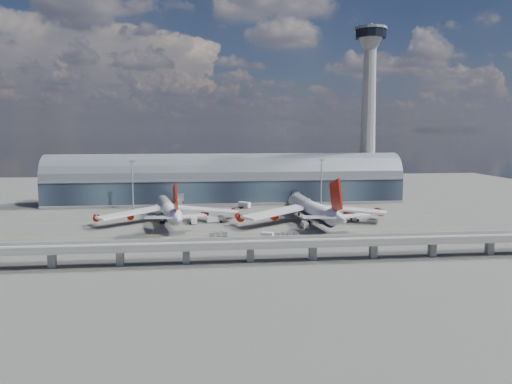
{
  "coord_description": "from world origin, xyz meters",
  "views": [
    {
      "loc": [
        -15.66,
        -207.26,
        40.96
      ],
      "look_at": [
        9.25,
        10.0,
        14.0
      ],
      "focal_mm": 35.0,
      "sensor_mm": 36.0,
      "label": 1
    }
  ],
  "objects": [
    {
      "name": "cargo_train_0",
      "position": [
        -8.37,
        -16.69,
        0.9
      ],
      "size": [
        7.85,
        3.51,
        1.72
      ],
      "rotation": [
        0.0,
        0.0,
        1.31
      ],
      "color": "gray",
      "rests_on": "ground"
    },
    {
      "name": "floodlight_mast_right",
      "position": [
        50.0,
        55.0,
        13.63
      ],
      "size": [
        3.0,
        0.7,
        25.7
      ],
      "color": "gray",
      "rests_on": "ground"
    },
    {
      "name": "taxi_lines",
      "position": [
        0.0,
        22.11,
        0.01
      ],
      "size": [
        200.0,
        80.12,
        0.01
      ],
      "color": "gold",
      "rests_on": "ground"
    },
    {
      "name": "floodlight_mast_left",
      "position": [
        -50.0,
        55.0,
        13.63
      ],
      "size": [
        3.0,
        0.7,
        25.7
      ],
      "color": "gray",
      "rests_on": "ground"
    },
    {
      "name": "ground",
      "position": [
        0.0,
        0.0,
        0.0
      ],
      "size": [
        500.0,
        500.0,
        0.0
      ],
      "primitive_type": "plane",
      "color": "#474744",
      "rests_on": "ground"
    },
    {
      "name": "jet_bridge_right",
      "position": [
        37.78,
        51.18,
        5.18
      ],
      "size": [
        4.4,
        32.0,
        7.25
      ],
      "color": "gray",
      "rests_on": "ground"
    },
    {
      "name": "cargo_train_1",
      "position": [
        17.77,
        -19.48,
        0.82
      ],
      "size": [
        9.49,
        2.41,
        1.57
      ],
      "rotation": [
        0.0,
        0.0,
        1.47
      ],
      "color": "gray",
      "rests_on": "ground"
    },
    {
      "name": "service_truck_5",
      "position": [
        8.11,
        54.12,
        1.65
      ],
      "size": [
        6.63,
        6.43,
        3.23
      ],
      "rotation": [
        0.0,
        0.0,
        0.82
      ],
      "color": "silver",
      "rests_on": "ground"
    },
    {
      "name": "jet_bridge_left",
      "position": [
        -26.23,
        53.12,
        5.18
      ],
      "size": [
        4.4,
        28.0,
        7.25
      ],
      "color": "gray",
      "rests_on": "ground"
    },
    {
      "name": "terminal",
      "position": [
        0.0,
        77.99,
        11.34
      ],
      "size": [
        200.0,
        30.0,
        28.0
      ],
      "color": "#1E2633",
      "rests_on": "ground"
    },
    {
      "name": "service_truck_4",
      "position": [
        54.92,
        11.36,
        1.39
      ],
      "size": [
        3.58,
        5.19,
        2.75
      ],
      "rotation": [
        0.0,
        0.0,
        -0.32
      ],
      "color": "silver",
      "rests_on": "ground"
    },
    {
      "name": "control_tower",
      "position": [
        85.0,
        83.0,
        51.64
      ],
      "size": [
        19.0,
        19.0,
        103.0
      ],
      "color": "gray",
      "rests_on": "ground"
    },
    {
      "name": "airliner_right",
      "position": [
        34.49,
        7.35,
        5.98
      ],
      "size": [
        69.58,
        72.75,
        23.07
      ],
      "rotation": [
        0.0,
        0.0,
        0.11
      ],
      "color": "white",
      "rests_on": "ground"
    },
    {
      "name": "service_truck_3",
      "position": [
        28.55,
        -3.57,
        1.39
      ],
      "size": [
        2.4,
        5.64,
        2.71
      ],
      "rotation": [
        0.0,
        0.0,
        0.01
      ],
      "color": "silver",
      "rests_on": "ground"
    },
    {
      "name": "service_truck_0",
      "position": [
        -18.42,
        12.48,
        1.62
      ],
      "size": [
        3.33,
        7.81,
        3.14
      ],
      "rotation": [
        0.0,
        0.0,
        0.11
      ],
      "color": "silver",
      "rests_on": "ground"
    },
    {
      "name": "airliner_left",
      "position": [
        -29.35,
        15.68,
        5.95
      ],
      "size": [
        64.75,
        68.15,
        20.82
      ],
      "rotation": [
        0.0,
        0.0,
        0.17
      ],
      "color": "white",
      "rests_on": "ground"
    },
    {
      "name": "guideway",
      "position": [
        -0.0,
        -55.0,
        5.29
      ],
      "size": [
        220.0,
        8.5,
        7.2
      ],
      "color": "gray",
      "rests_on": "ground"
    },
    {
      "name": "service_truck_1",
      "position": [
        9.75,
        -23.27,
        1.32
      ],
      "size": [
        4.97,
        3.98,
        2.62
      ],
      "rotation": [
        0.0,
        0.0,
        1.08
      ],
      "color": "silver",
      "rests_on": "ground"
    },
    {
      "name": "cargo_train_2",
      "position": [
        43.68,
        -31.52,
        0.86
      ],
      "size": [
        7.54,
        3.23,
        1.65
      ],
      "rotation": [
        0.0,
        0.0,
        1.34
      ],
      "color": "gray",
      "rests_on": "ground"
    },
    {
      "name": "service_truck_2",
      "position": [
        -8.75,
        14.1,
        1.5
      ],
      "size": [
        8.29,
        4.56,
        2.89
      ],
      "rotation": [
        0.0,
        0.0,
        1.87
      ],
      "color": "silver",
      "rests_on": "ground"
    }
  ]
}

